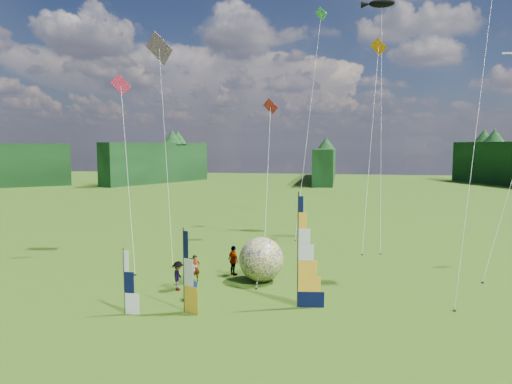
% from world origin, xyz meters
% --- Properties ---
extents(ground, '(220.00, 220.00, 0.00)m').
position_xyz_m(ground, '(0.00, 0.00, 0.00)').
color(ground, '#436E14').
rests_on(ground, ground).
extents(treeline_ring, '(210.00, 210.00, 8.00)m').
position_xyz_m(treeline_ring, '(0.00, 0.00, 4.00)').
color(treeline_ring, '#16481B').
rests_on(treeline_ring, ground).
extents(feather_banner_main, '(1.47, 0.28, 5.48)m').
position_xyz_m(feather_banner_main, '(1.32, 2.62, 2.74)').
color(feather_banner_main, '#070D32').
rests_on(feather_banner_main, ground).
extents(side_banner_left, '(1.03, 0.52, 3.92)m').
position_xyz_m(side_banner_left, '(-3.93, 1.05, 1.96)').
color(side_banner_left, yellow).
rests_on(side_banner_left, ground).
extents(side_banner_far, '(0.91, 0.13, 3.06)m').
position_xyz_m(side_banner_far, '(-6.57, 0.23, 1.53)').
color(side_banner_far, white).
rests_on(side_banner_far, ground).
extents(bol_inflatable, '(3.05, 3.05, 2.60)m').
position_xyz_m(bol_inflatable, '(-1.16, 6.56, 1.30)').
color(bol_inflatable, navy).
rests_on(bol_inflatable, ground).
extents(spectator_a, '(0.68, 0.64, 1.55)m').
position_xyz_m(spectator_a, '(-4.94, 5.85, 0.78)').
color(spectator_a, '#66594C').
rests_on(spectator_a, ground).
extents(spectator_b, '(0.80, 0.70, 1.49)m').
position_xyz_m(spectator_b, '(-5.05, 5.30, 0.75)').
color(spectator_b, '#66594C').
rests_on(spectator_b, ground).
extents(spectator_c, '(0.54, 1.09, 1.61)m').
position_xyz_m(spectator_c, '(-5.34, 4.08, 0.81)').
color(spectator_c, '#66594C').
rests_on(spectator_c, ground).
extents(spectator_d, '(1.05, 1.08, 1.83)m').
position_xyz_m(spectator_d, '(-3.04, 7.46, 0.91)').
color(spectator_d, '#66594C').
rests_on(spectator_d, ground).
extents(camp_chair, '(0.69, 0.69, 0.96)m').
position_xyz_m(camp_chair, '(-4.14, 2.58, 0.48)').
color(camp_chair, navy).
rests_on(camp_chair, ground).
extents(kite_whale, '(7.54, 15.75, 22.78)m').
position_xyz_m(kite_whale, '(6.57, 20.81, 11.39)').
color(kite_whale, black).
rests_on(kite_whale, ground).
extents(kite_rainbow_delta, '(10.50, 12.75, 17.55)m').
position_xyz_m(kite_rainbow_delta, '(-9.02, 11.88, 8.77)').
color(kite_rainbow_delta, red).
rests_on(kite_rainbow_delta, ground).
extents(kite_parafoil, '(8.31, 12.21, 20.13)m').
position_xyz_m(kite_parafoil, '(10.39, 7.17, 10.07)').
color(kite_parafoil, '#BF0014').
rests_on(kite_parafoil, ground).
extents(small_kite_red, '(5.94, 11.07, 12.38)m').
position_xyz_m(small_kite_red, '(-2.22, 15.59, 6.19)').
color(small_kite_red, red).
rests_on(small_kite_red, ground).
extents(small_kite_orange, '(4.77, 10.86, 17.54)m').
position_xyz_m(small_kite_orange, '(5.64, 18.25, 8.77)').
color(small_kite_orange, orange).
rests_on(small_kite_orange, ground).
extents(small_kite_yellow, '(8.02, 9.06, 12.07)m').
position_xyz_m(small_kite_yellow, '(13.66, 11.37, 6.04)').
color(small_kite_yellow, yellow).
rests_on(small_kite_yellow, ground).
extents(small_kite_pink, '(7.81, 9.22, 13.41)m').
position_xyz_m(small_kite_pink, '(-10.58, 9.03, 6.71)').
color(small_kite_pink, '#FF2758').
rests_on(small_kite_pink, ground).
extents(small_kite_green, '(8.25, 12.74, 22.09)m').
position_xyz_m(small_kite_green, '(0.42, 23.21, 11.04)').
color(small_kite_green, '#3DB35F').
rests_on(small_kite_green, ground).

